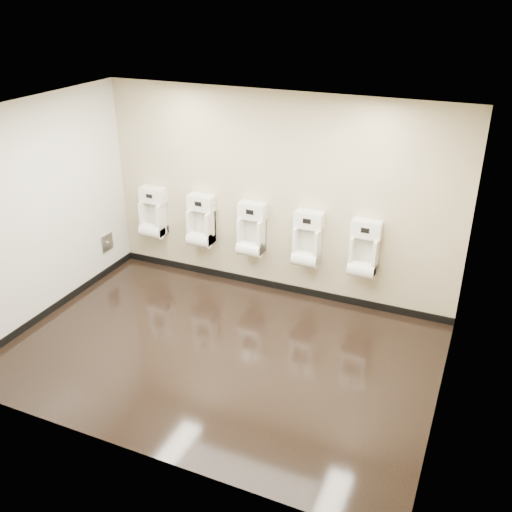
{
  "coord_description": "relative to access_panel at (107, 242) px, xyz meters",
  "views": [
    {
      "loc": [
        2.65,
        -5.0,
        4.0
      ],
      "look_at": [
        0.23,
        0.55,
        1.08
      ],
      "focal_mm": 40.0,
      "sensor_mm": 36.0,
      "label": 1
    }
  ],
  "objects": [
    {
      "name": "skirting_left",
      "position": [
        -0.01,
        -1.2,
        -0.45
      ],
      "size": [
        0.02,
        3.5,
        0.1
      ],
      "primitive_type": "cube",
      "color": "black",
      "rests_on": "ground"
    },
    {
      "name": "front_wall",
      "position": [
        2.48,
        -2.95,
        0.9
      ],
      "size": [
        5.0,
        0.02,
        2.8
      ],
      "primitive_type": "cube",
      "color": "#BCB08D",
      "rests_on": "ground"
    },
    {
      "name": "urinal_4",
      "position": [
        3.76,
        0.42,
        0.36
      ],
      "size": [
        0.4,
        0.3,
        0.74
      ],
      "color": "white",
      "rests_on": "back_wall"
    },
    {
      "name": "access_panel",
      "position": [
        0.0,
        0.0,
        0.0
      ],
      "size": [
        0.04,
        0.25,
        0.25
      ],
      "color": "#9E9EA3",
      "rests_on": "left_wall"
    },
    {
      "name": "back_wall",
      "position": [
        2.48,
        0.55,
        0.9
      ],
      "size": [
        5.0,
        0.02,
        2.8
      ],
      "primitive_type": "cube",
      "color": "#BCB08D",
      "rests_on": "ground"
    },
    {
      "name": "right_wall",
      "position": [
        4.98,
        -1.2,
        0.9
      ],
      "size": [
        0.02,
        3.5,
        2.8
      ],
      "primitive_type": "cube",
      "color": "#BCB08D",
      "rests_on": "ground"
    },
    {
      "name": "left_wall",
      "position": [
        -0.02,
        -1.2,
        0.9
      ],
      "size": [
        0.02,
        3.5,
        2.8
      ],
      "primitive_type": "cube",
      "color": "#BCB08D",
      "rests_on": "ground"
    },
    {
      "name": "urinal_3",
      "position": [
        2.99,
        0.42,
        0.36
      ],
      "size": [
        0.4,
        0.3,
        0.74
      ],
      "color": "white",
      "rests_on": "back_wall"
    },
    {
      "name": "ceiling",
      "position": [
        2.48,
        -1.2,
        2.3
      ],
      "size": [
        5.0,
        3.5,
        0.0
      ],
      "primitive_type": "cube",
      "color": "white"
    },
    {
      "name": "urinal_0",
      "position": [
        0.57,
        0.42,
        0.36
      ],
      "size": [
        0.4,
        0.3,
        0.74
      ],
      "color": "white",
      "rests_on": "back_wall"
    },
    {
      "name": "ground",
      "position": [
        2.48,
        -1.2,
        -0.5
      ],
      "size": [
        5.0,
        3.5,
        0.0
      ],
      "primitive_type": "cube",
      "color": "black",
      "rests_on": "ground"
    },
    {
      "name": "tile_overlay_left",
      "position": [
        -0.01,
        -1.2,
        0.9
      ],
      "size": [
        0.01,
        3.5,
        2.8
      ],
      "primitive_type": "cube",
      "color": "white",
      "rests_on": "ground"
    },
    {
      "name": "urinal_2",
      "position": [
        2.17,
        0.42,
        0.36
      ],
      "size": [
        0.4,
        0.3,
        0.74
      ],
      "color": "white",
      "rests_on": "back_wall"
    },
    {
      "name": "skirting_back",
      "position": [
        2.48,
        0.54,
        -0.45
      ],
      "size": [
        5.0,
        0.02,
        0.1
      ],
      "primitive_type": "cube",
      "color": "black",
      "rests_on": "ground"
    },
    {
      "name": "urinal_1",
      "position": [
        1.38,
        0.42,
        0.36
      ],
      "size": [
        0.4,
        0.3,
        0.74
      ],
      "color": "white",
      "rests_on": "back_wall"
    }
  ]
}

